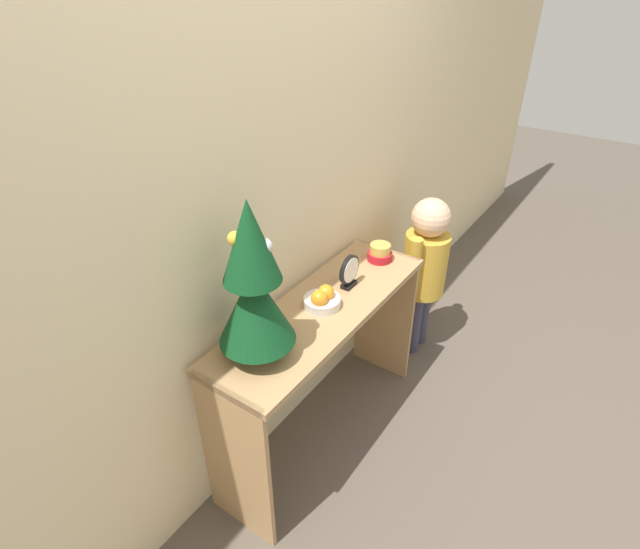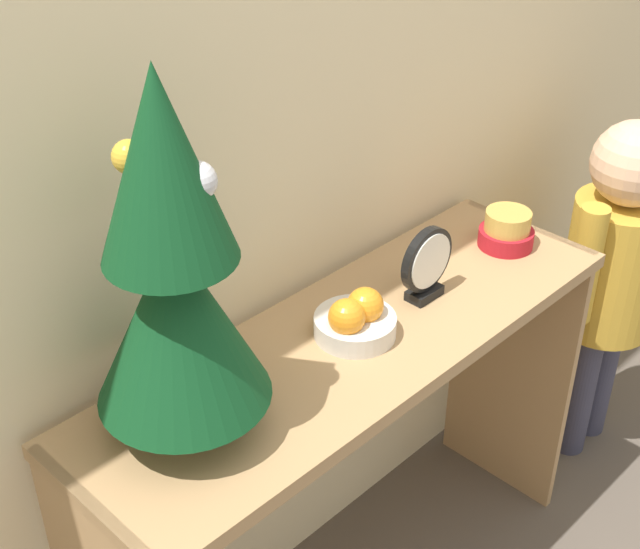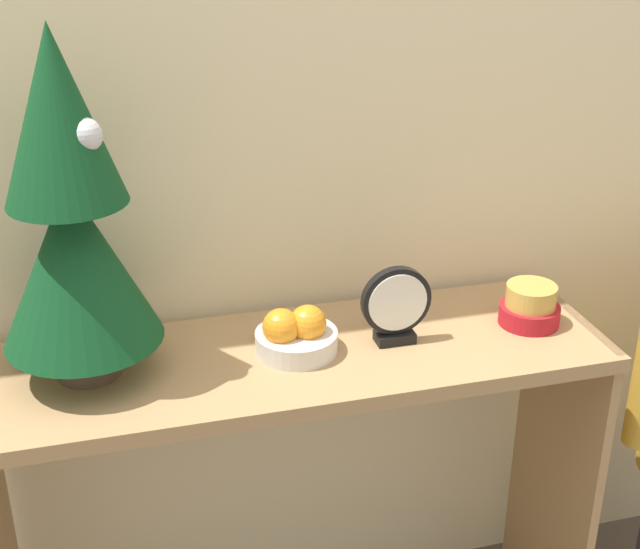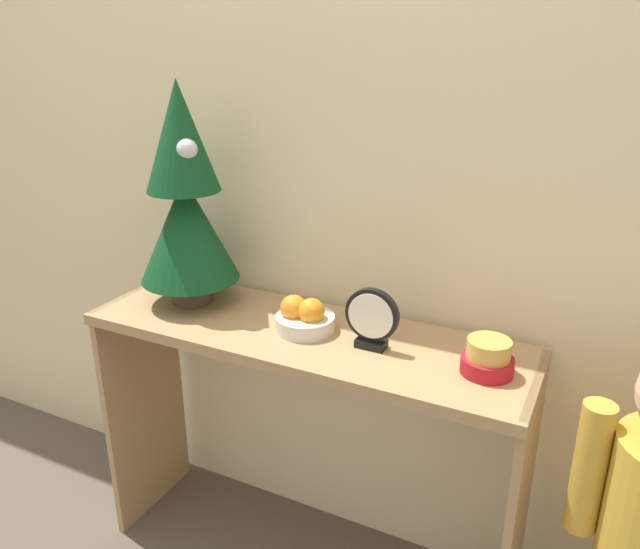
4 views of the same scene
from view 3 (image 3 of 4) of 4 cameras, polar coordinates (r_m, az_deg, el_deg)
back_wall at (r=1.70m, az=-3.53°, el=13.23°), size 7.00×0.05×2.50m
console_table at (r=1.76m, az=-1.40°, el=-10.05°), size 1.17×0.37×0.76m
mini_tree at (r=1.52m, az=-15.70°, el=3.61°), size 0.27×0.27×0.61m
fruit_bowl at (r=1.64m, az=-1.67°, el=-3.90°), size 0.15×0.15×0.09m
singing_bowl at (r=1.79m, az=13.29°, el=-1.99°), size 0.12×0.12×0.08m
desk_clock at (r=1.67m, az=4.89°, el=-2.02°), size 0.13×0.04×0.15m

